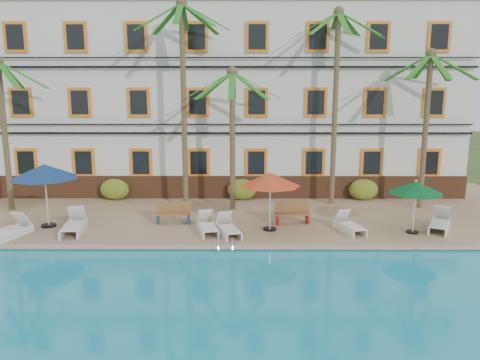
{
  "coord_description": "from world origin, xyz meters",
  "views": [
    {
      "loc": [
        0.76,
        -17.09,
        5.91
      ],
      "look_at": [
        0.67,
        3.0,
        2.0
      ],
      "focal_mm": 35.0,
      "sensor_mm": 36.0,
      "label": 1
    }
  ],
  "objects_px": {
    "palm_b": "(183,79)",
    "umbrella_green": "(416,188)",
    "umbrella_red": "(270,180)",
    "lounger_a": "(11,230)",
    "palm_a": "(3,112)",
    "palm_c": "(232,118)",
    "bench_left": "(173,212)",
    "lounger_b": "(74,225)",
    "lounger_f": "(440,223)",
    "palm_e": "(427,107)",
    "lounger_e": "(349,225)",
    "lounger_d": "(228,228)",
    "umbrella_blue": "(44,172)",
    "lounger_c": "(207,226)",
    "pool_ladder": "(226,249)",
    "palm_d": "(336,83)",
    "bench_right": "(292,213)"
  },
  "relations": [
    {
      "from": "palm_e",
      "to": "lounger_d",
      "type": "bearing_deg",
      "value": -154.5
    },
    {
      "from": "palm_e",
      "to": "lounger_e",
      "type": "xyz_separation_m",
      "value": [
        -4.34,
        -3.94,
        -4.59
      ]
    },
    {
      "from": "umbrella_green",
      "to": "lounger_c",
      "type": "bearing_deg",
      "value": 179.94
    },
    {
      "from": "umbrella_blue",
      "to": "lounger_c",
      "type": "relative_size",
      "value": 1.46
    },
    {
      "from": "palm_b",
      "to": "lounger_c",
      "type": "distance_m",
      "value": 7.31
    },
    {
      "from": "palm_b",
      "to": "pool_ladder",
      "type": "relative_size",
      "value": 13.09
    },
    {
      "from": "palm_a",
      "to": "lounger_c",
      "type": "relative_size",
      "value": 3.81
    },
    {
      "from": "palm_d",
      "to": "umbrella_blue",
      "type": "height_order",
      "value": "palm_d"
    },
    {
      "from": "lounger_e",
      "to": "lounger_f",
      "type": "height_order",
      "value": "lounger_f"
    },
    {
      "from": "palm_a",
      "to": "lounger_b",
      "type": "bearing_deg",
      "value": -39.28
    },
    {
      "from": "pool_ladder",
      "to": "umbrella_red",
      "type": "bearing_deg",
      "value": 53.17
    },
    {
      "from": "palm_a",
      "to": "palm_b",
      "type": "bearing_deg",
      "value": 4.93
    },
    {
      "from": "palm_c",
      "to": "bench_left",
      "type": "height_order",
      "value": "palm_c"
    },
    {
      "from": "bench_right",
      "to": "lounger_c",
      "type": "bearing_deg",
      "value": -159.08
    },
    {
      "from": "umbrella_red",
      "to": "bench_left",
      "type": "xyz_separation_m",
      "value": [
        -4.08,
        0.97,
        -1.62
      ]
    },
    {
      "from": "umbrella_red",
      "to": "lounger_d",
      "type": "xyz_separation_m",
      "value": [
        -1.69,
        -0.65,
        -1.82
      ]
    },
    {
      "from": "lounger_b",
      "to": "lounger_e",
      "type": "xyz_separation_m",
      "value": [
        11.08,
        0.15,
        -0.05
      ]
    },
    {
      "from": "palm_d",
      "to": "lounger_e",
      "type": "height_order",
      "value": "palm_d"
    },
    {
      "from": "palm_a",
      "to": "lounger_d",
      "type": "height_order",
      "value": "palm_a"
    },
    {
      "from": "umbrella_green",
      "to": "lounger_b",
      "type": "distance_m",
      "value": 13.68
    },
    {
      "from": "lounger_e",
      "to": "bench_right",
      "type": "relative_size",
      "value": 1.19
    },
    {
      "from": "bench_right",
      "to": "pool_ladder",
      "type": "bearing_deg",
      "value": -129.8
    },
    {
      "from": "lounger_f",
      "to": "bench_left",
      "type": "xyz_separation_m",
      "value": [
        -11.03,
        0.95,
        0.17
      ]
    },
    {
      "from": "lounger_c",
      "to": "lounger_f",
      "type": "bearing_deg",
      "value": 2.38
    },
    {
      "from": "palm_a",
      "to": "lounger_c",
      "type": "height_order",
      "value": "palm_a"
    },
    {
      "from": "lounger_a",
      "to": "pool_ladder",
      "type": "xyz_separation_m",
      "value": [
        8.42,
        -1.35,
        -0.28
      ]
    },
    {
      "from": "umbrella_blue",
      "to": "umbrella_green",
      "type": "distance_m",
      "value": 14.98
    },
    {
      "from": "palm_b",
      "to": "umbrella_green",
      "type": "bearing_deg",
      "value": -23.55
    },
    {
      "from": "umbrella_blue",
      "to": "pool_ladder",
      "type": "xyz_separation_m",
      "value": [
        7.52,
        -2.74,
        -2.33
      ]
    },
    {
      "from": "palm_b",
      "to": "bench_left",
      "type": "height_order",
      "value": "palm_b"
    },
    {
      "from": "lounger_b",
      "to": "bench_right",
      "type": "bearing_deg",
      "value": 8.47
    },
    {
      "from": "lounger_d",
      "to": "palm_a",
      "type": "bearing_deg",
      "value": 160.22
    },
    {
      "from": "lounger_d",
      "to": "lounger_e",
      "type": "xyz_separation_m",
      "value": [
        4.88,
        0.46,
        -0.01
      ]
    },
    {
      "from": "palm_e",
      "to": "lounger_b",
      "type": "bearing_deg",
      "value": -165.14
    },
    {
      "from": "pool_ladder",
      "to": "umbrella_blue",
      "type": "bearing_deg",
      "value": 159.99
    },
    {
      "from": "lounger_c",
      "to": "bench_left",
      "type": "bearing_deg",
      "value": 139.25
    },
    {
      "from": "palm_a",
      "to": "umbrella_blue",
      "type": "height_order",
      "value": "palm_a"
    },
    {
      "from": "umbrella_red",
      "to": "lounger_a",
      "type": "distance_m",
      "value": 10.35
    },
    {
      "from": "palm_a",
      "to": "lounger_d",
      "type": "distance_m",
      "value": 11.88
    },
    {
      "from": "umbrella_red",
      "to": "lounger_e",
      "type": "bearing_deg",
      "value": -3.45
    },
    {
      "from": "palm_a",
      "to": "umbrella_green",
      "type": "distance_m",
      "value": 18.34
    },
    {
      "from": "lounger_d",
      "to": "lounger_f",
      "type": "height_order",
      "value": "lounger_f"
    },
    {
      "from": "palm_e",
      "to": "lounger_c",
      "type": "height_order",
      "value": "palm_e"
    },
    {
      "from": "palm_b",
      "to": "bench_right",
      "type": "xyz_separation_m",
      "value": [
        4.89,
        -2.81,
        -5.65
      ]
    },
    {
      "from": "palm_c",
      "to": "bench_left",
      "type": "relative_size",
      "value": 4.39
    },
    {
      "from": "palm_a",
      "to": "umbrella_blue",
      "type": "distance_m",
      "value": 4.53
    },
    {
      "from": "palm_c",
      "to": "palm_a",
      "type": "bearing_deg",
      "value": -178.82
    },
    {
      "from": "umbrella_blue",
      "to": "pool_ladder",
      "type": "relative_size",
      "value": 3.67
    },
    {
      "from": "pool_ladder",
      "to": "palm_d",
      "type": "bearing_deg",
      "value": 53.26
    },
    {
      "from": "lounger_a",
      "to": "lounger_e",
      "type": "height_order",
      "value": "lounger_a"
    }
  ]
}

